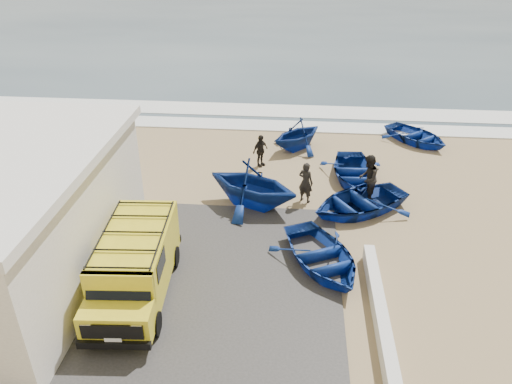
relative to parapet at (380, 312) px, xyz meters
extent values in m
plane|color=tan|center=(-5.00, 3.00, -0.28)|extent=(160.00, 160.00, 0.00)
cube|color=#413E3B|center=(-7.00, 1.00, -0.25)|extent=(12.00, 10.00, 0.05)
cube|color=#385166|center=(-5.00, 59.00, -0.27)|extent=(180.00, 88.00, 0.01)
cube|color=white|center=(-5.00, 15.00, -0.25)|extent=(180.00, 1.60, 0.06)
cube|color=white|center=(-5.00, 17.50, -0.26)|extent=(180.00, 2.20, 0.04)
cube|color=black|center=(-8.55, 2.50, 2.33)|extent=(0.08, 0.70, 0.90)
cube|color=silver|center=(0.00, 0.00, 0.00)|extent=(0.35, 6.00, 0.55)
cube|color=yellow|center=(-7.31, 0.85, 0.91)|extent=(2.16, 4.05, 1.66)
cube|color=yellow|center=(-7.16, -1.57, 0.53)|extent=(1.97, 1.03, 0.91)
cube|color=black|center=(-7.19, -1.09, 1.34)|extent=(1.78, 0.45, 0.72)
cube|color=black|center=(-7.13, -2.04, 0.63)|extent=(1.63, 0.18, 0.45)
cube|color=black|center=(-7.13, -2.07, 0.20)|extent=(1.96, 0.26, 0.22)
cube|color=black|center=(-7.31, 0.80, 1.82)|extent=(2.05, 3.74, 0.06)
cylinder|color=black|center=(-8.08, -1.22, 0.08)|extent=(0.27, 0.72, 0.71)
cylinder|color=black|center=(-8.28, 1.90, 0.08)|extent=(0.27, 0.72, 0.71)
cylinder|color=black|center=(-6.29, -1.11, 0.08)|extent=(0.27, 0.72, 0.71)
cylinder|color=black|center=(-6.49, 2.02, 0.08)|extent=(0.27, 0.72, 0.71)
imported|color=navy|center=(-1.60, 2.42, 0.13)|extent=(4.23, 4.75, 0.81)
imported|color=navy|center=(-0.06, 6.14, 0.15)|extent=(5.08, 4.71, 0.86)
imported|color=navy|center=(-4.28, 6.18, 0.73)|extent=(4.85, 4.58, 2.02)
imported|color=navy|center=(-0.01, 8.80, 0.14)|extent=(3.00, 4.08, 0.82)
imported|color=navy|center=(-2.57, 12.03, 0.52)|extent=(3.98, 4.00, 1.60)
imported|color=navy|center=(3.55, 13.37, 0.09)|extent=(4.24, 4.38, 0.74)
imported|color=black|center=(-2.16, 6.75, 0.59)|extent=(0.76, 0.67, 1.74)
imported|color=black|center=(0.35, 7.11, 0.71)|extent=(0.99, 1.14, 1.98)
imported|color=black|center=(-4.25, 9.91, 0.50)|extent=(0.87, 0.93, 1.54)
camera|label=1|loc=(-2.60, -11.16, 10.01)|focal=35.00mm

